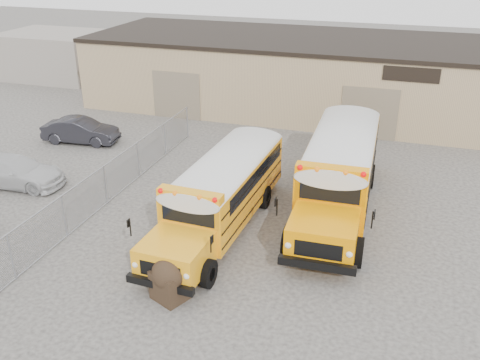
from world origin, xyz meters
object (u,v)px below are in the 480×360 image
(car_white, at_px, (14,171))
(car_dark, at_px, (81,131))
(school_bus_right, at_px, (354,119))
(tarp_bundle, at_px, (169,278))
(school_bus_left, at_px, (268,139))

(car_white, height_order, car_dark, same)
(school_bus_right, height_order, tarp_bundle, school_bus_right)
(school_bus_left, bearing_deg, tarp_bundle, -91.06)
(tarp_bundle, bearing_deg, car_white, 152.03)
(car_white, bearing_deg, car_dark, -2.16)
(school_bus_left, xyz_separation_m, school_bus_right, (3.68, 3.88, 0.20))
(school_bus_left, xyz_separation_m, car_dark, (-11.09, 0.50, -0.96))
(school_bus_right, xyz_separation_m, car_dark, (-14.77, -3.38, -1.15))
(car_dark, bearing_deg, car_white, 175.74)
(school_bus_right, bearing_deg, tarp_bundle, -104.57)
(school_bus_right, distance_m, car_white, 17.26)
(car_dark, bearing_deg, school_bus_left, -99.31)
(school_bus_left, xyz_separation_m, tarp_bundle, (-0.20, -11.04, -0.87))
(school_bus_right, relative_size, car_dark, 2.60)
(school_bus_right, xyz_separation_m, car_white, (-14.52, -9.27, -1.15))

